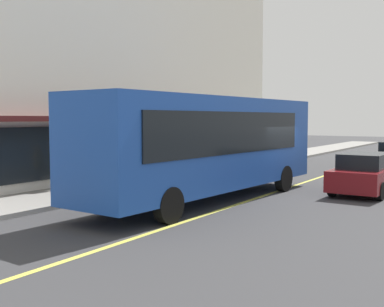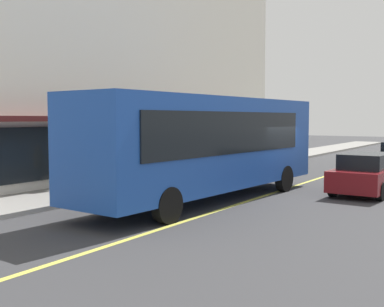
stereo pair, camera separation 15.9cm
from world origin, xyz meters
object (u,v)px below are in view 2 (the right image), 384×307
object	(u,v)px
traffic_light	(122,126)
car_maroon	(367,174)
pedestrian_by_curb	(57,164)
bus	(209,143)

from	to	relation	value
traffic_light	car_maroon	distance (m)	9.34
car_maroon	pedestrian_by_curb	size ratio (longest dim) A/B	2.66
bus	car_maroon	distance (m)	6.32
bus	car_maroon	xyz separation A→B (m)	(4.63, -4.12, -1.24)
car_maroon	pedestrian_by_curb	xyz separation A→B (m)	(-6.41, 9.64, 0.39)
traffic_light	car_maroon	world-z (taller)	traffic_light
bus	pedestrian_by_curb	distance (m)	5.86
traffic_light	pedestrian_by_curb	size ratio (longest dim) A/B	1.96
traffic_light	car_maroon	bearing A→B (deg)	-57.73
bus	car_maroon	size ratio (longest dim) A/B	2.59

